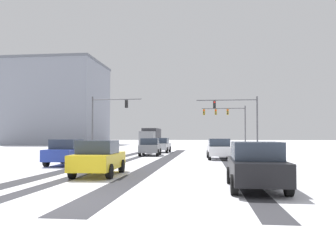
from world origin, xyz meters
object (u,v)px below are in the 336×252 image
object	(u,v)px
traffic_signal_near_right	(240,113)
car_yellow_cab_fifth	(99,158)
office_building_far_left_block	(58,104)
traffic_signal_near_left	(106,114)
box_truck_delivery	(151,137)
car_black_sixth	(256,165)
car_blue_fourth	(67,152)
traffic_signal_far_right	(228,117)
car_white_third	(219,149)
car_grey_second	(150,147)
car_silver_lead	(161,145)

from	to	relation	value
traffic_signal_near_right	car_yellow_cab_fifth	bearing A→B (deg)	-109.53
traffic_signal_near_right	office_building_far_left_block	distance (m)	46.83
traffic_signal_near_left	box_truck_delivery	bearing A→B (deg)	75.19
box_truck_delivery	office_building_far_left_block	xyz separation A→B (m)	(-23.65, 19.29, 7.30)
car_yellow_cab_fifth	office_building_far_left_block	world-z (taller)	office_building_far_left_block
car_black_sixth	car_blue_fourth	bearing A→B (deg)	140.32
traffic_signal_far_right	traffic_signal_near_right	size ratio (longest dim) A/B	0.93
car_white_third	car_blue_fourth	distance (m)	11.68
car_grey_second	car_white_third	distance (m)	7.61
car_yellow_cab_fifth	box_truck_delivery	xyz separation A→B (m)	(-3.42, 35.49, 0.82)
traffic_signal_far_right	box_truck_delivery	distance (m)	12.25
car_silver_lead	car_blue_fourth	world-z (taller)	same
traffic_signal_near_left	car_black_sixth	xyz separation A→B (m)	(13.32, -26.41, -3.61)
traffic_signal_near_right	car_silver_lead	bearing A→B (deg)	-161.28
car_grey_second	office_building_far_left_block	xyz separation A→B (m)	(-26.79, 38.68, 8.11)
box_truck_delivery	traffic_signal_far_right	bearing A→B (deg)	8.48
car_silver_lead	car_white_third	size ratio (longest dim) A/B	0.99
car_grey_second	car_blue_fourth	world-z (taller)	same
traffic_signal_near_right	office_building_far_left_block	world-z (taller)	office_building_far_left_block
traffic_signal_near_right	car_black_sixth	bearing A→B (deg)	-94.61
traffic_signal_near_left	box_truck_delivery	world-z (taller)	traffic_signal_near_left
traffic_signal_near_right	car_silver_lead	distance (m)	10.13
car_yellow_cab_fifth	box_truck_delivery	bearing A→B (deg)	95.50
traffic_signal_near_right	car_grey_second	world-z (taller)	traffic_signal_near_right
traffic_signal_near_left	car_grey_second	bearing A→B (deg)	-47.38
traffic_signal_near_right	car_silver_lead	xyz separation A→B (m)	(-8.94, -3.03, -3.68)
car_yellow_cab_fifth	car_blue_fourth	bearing A→B (deg)	125.46
box_truck_delivery	car_black_sixth	bearing A→B (deg)	-75.51
car_grey_second	office_building_far_left_block	size ratio (longest dim) A/B	0.22
car_grey_second	car_black_sixth	size ratio (longest dim) A/B	1.01
car_grey_second	car_white_third	size ratio (longest dim) A/B	1.01
car_black_sixth	traffic_signal_near_left	bearing A→B (deg)	116.76
car_black_sixth	box_truck_delivery	bearing A→B (deg)	104.49
traffic_signal_far_right	car_grey_second	size ratio (longest dim) A/B	1.60
car_silver_lead	car_black_sixth	size ratio (longest dim) A/B	1.00
car_blue_fourth	box_truck_delivery	bearing A→B (deg)	89.33
car_silver_lead	car_black_sixth	bearing A→B (deg)	-75.36
car_white_third	traffic_signal_near_left	bearing A→B (deg)	138.15
traffic_signal_near_right	car_white_third	distance (m)	14.21
traffic_signal_near_left	car_grey_second	size ratio (longest dim) A/B	1.55
traffic_signal_far_right	car_yellow_cab_fifth	distance (m)	38.36
traffic_signal_near_left	car_grey_second	world-z (taller)	traffic_signal_near_left
car_yellow_cab_fifth	traffic_signal_near_left	bearing A→B (deg)	106.18
car_silver_lead	car_black_sixth	world-z (taller)	same
car_silver_lead	car_white_third	distance (m)	11.97
box_truck_delivery	car_white_third	bearing A→B (deg)	-68.45
office_building_far_left_block	car_grey_second	bearing A→B (deg)	-55.29
traffic_signal_near_left	car_blue_fourth	xyz separation A→B (m)	(2.93, -17.79, -3.61)
traffic_signal_far_right	car_silver_lead	xyz separation A→B (m)	(-8.31, -15.13, -3.99)
car_white_third	car_black_sixth	size ratio (longest dim) A/B	1.01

